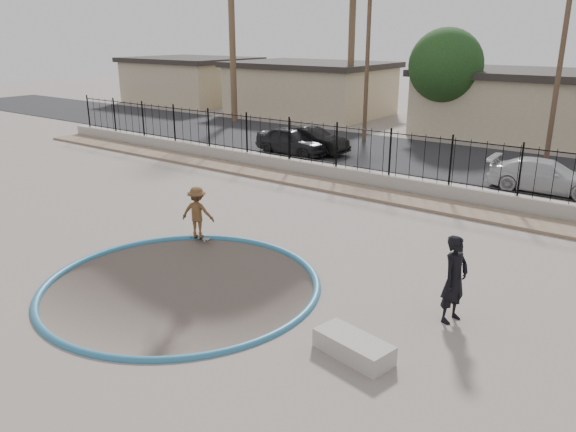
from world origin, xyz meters
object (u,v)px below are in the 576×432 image
(car_b, at_px, (311,140))
(car_c, at_px, (546,176))
(skater, at_px, (198,215))
(videographer, at_px, (455,279))
(skateboard, at_px, (199,238))
(car_a, at_px, (293,141))
(concrete_ledge, at_px, (353,347))

(car_b, relative_size, car_c, 0.94)
(skater, relative_size, car_c, 0.36)
(skater, distance_m, videographer, 8.13)
(videographer, height_order, car_c, videographer)
(skateboard, relative_size, car_a, 0.20)
(car_c, bearing_deg, skater, 145.33)
(concrete_ledge, bearing_deg, skateboard, 158.47)
(car_b, height_order, car_c, car_b)
(skater, height_order, car_c, skater)
(skateboard, distance_m, videographer, 8.18)
(skateboard, height_order, car_a, car_a)
(videographer, relative_size, car_b, 0.49)
(concrete_ledge, bearing_deg, car_c, 89.79)
(skateboard, relative_size, car_c, 0.19)
(videographer, height_order, car_a, videographer)
(skater, relative_size, car_b, 0.39)
(concrete_ledge, bearing_deg, car_a, 129.83)
(videographer, distance_m, car_b, 18.03)
(skateboard, height_order, car_c, car_c)
(skater, xyz_separation_m, car_c, (7.18, 12.02, -0.12))
(skater, relative_size, skateboard, 1.95)
(skateboard, relative_size, concrete_ledge, 0.50)
(car_a, distance_m, car_c, 12.24)
(concrete_ledge, relative_size, car_b, 0.39)
(concrete_ledge, height_order, car_a, car_a)
(skater, relative_size, videographer, 0.79)
(concrete_ledge, bearing_deg, videographer, 68.45)
(car_a, height_order, car_b, car_a)
(concrete_ledge, relative_size, car_a, 0.39)
(videographer, bearing_deg, car_c, 17.42)
(skater, xyz_separation_m, car_a, (-5.06, 11.80, -0.05))
(videographer, bearing_deg, concrete_ledge, 171.45)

